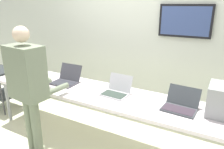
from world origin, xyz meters
name	(u,v)px	position (x,y,z in m)	size (l,w,h in m)	color
ground	(102,141)	(0.00, 0.00, -0.02)	(8.00, 8.00, 0.04)	beige
back_wall	(137,40)	(0.01, 1.13, 1.25)	(8.00, 0.11, 2.48)	silver
workbench	(101,96)	(0.00, 0.00, 0.69)	(3.42, 0.70, 0.73)	silver
laptop_station_0	(26,71)	(-1.48, 0.06, 0.79)	(0.39, 0.35, 0.24)	#35343D
laptop_station_1	(66,79)	(-0.63, 0.06, 0.79)	(0.37, 0.36, 0.25)	#3B3B41
laptop_station_2	(117,90)	(0.20, 0.05, 0.79)	(0.34, 0.33, 0.23)	#AFAFB2
laptop_station_3	(181,104)	(1.00, 0.04, 0.78)	(0.37, 0.35, 0.21)	#35393D
person	(28,82)	(-0.60, -0.62, 0.97)	(0.48, 0.62, 1.61)	slate
coffee_mug	(39,84)	(-0.85, -0.25, 0.77)	(0.08, 0.08, 0.08)	#312826
storage_cart	(2,83)	(-2.10, 0.01, 0.48)	(0.56, 0.44, 0.73)	#2C3132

